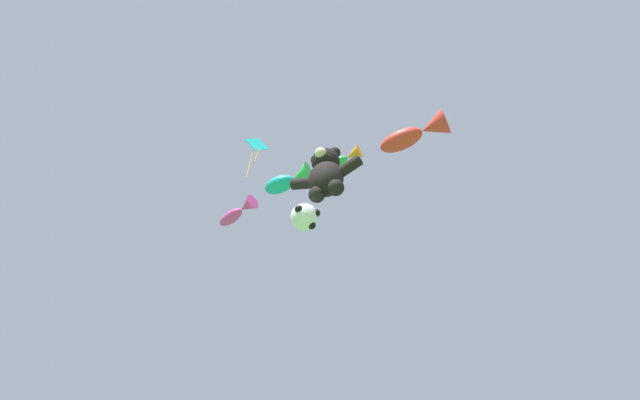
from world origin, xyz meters
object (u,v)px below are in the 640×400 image
fish_kite_crimson (417,133)px  fish_kite_teal (290,180)px  teddy_bear_kite (326,173)px  soccer_ball_kite (305,217)px  fish_kite_emerald (345,159)px  diamond_kite (256,147)px  fish_kite_magenta (239,212)px

fish_kite_crimson → fish_kite_teal: bearing=176.9°
fish_kite_teal → fish_kite_crimson: bearing=-3.1°
teddy_bear_kite → fish_kite_crimson: 3.87m
fish_kite_crimson → fish_kite_teal: 5.03m
fish_kite_crimson → soccer_ball_kite: bearing=-164.6°
fish_kite_emerald → diamond_kite: size_ratio=0.53×
diamond_kite → teddy_bear_kite: bearing=-3.9°
teddy_bear_kite → fish_kite_crimson: size_ratio=0.99×
fish_kite_crimson → fish_kite_teal: fish_kite_teal is taller
soccer_ball_kite → fish_kite_crimson: size_ratio=0.36×
fish_kite_crimson → diamond_kite: 6.41m
diamond_kite → fish_kite_emerald: bearing=18.7°
fish_kite_teal → soccer_ball_kite: bearing=-43.5°
soccer_ball_kite → diamond_kite: bearing=177.1°
fish_kite_teal → teddy_bear_kite: bearing=-33.9°
fish_kite_magenta → fish_kite_teal: bearing=-11.0°
fish_kite_crimson → fish_kite_magenta: size_ratio=1.24×
fish_kite_crimson → diamond_kite: size_ratio=0.83×
fish_kite_teal → fish_kite_magenta: bearing=169.0°
soccer_ball_kite → fish_kite_teal: (-1.35, 1.28, 4.41)m
fish_kite_emerald → fish_kite_magenta: 4.85m
soccer_ball_kite → fish_kite_emerald: (0.92, 1.24, 4.43)m
teddy_bear_kite → fish_kite_crimson: bearing=20.4°
teddy_bear_kite → fish_kite_magenta: bearing=157.9°
soccer_ball_kite → fish_kite_teal: fish_kite_teal is taller
teddy_bear_kite → diamond_kite: bearing=176.1°
fish_kite_crimson → fish_kite_emerald: 2.79m
fish_kite_magenta → diamond_kite: (1.51, -1.66, 1.47)m
fish_kite_teal → diamond_kite: (-1.04, -1.16, 1.44)m
fish_kite_crimson → fish_kite_magenta: fish_kite_magenta is taller
teddy_bear_kite → fish_kite_teal: bearing=146.1°
fish_kite_emerald → teddy_bear_kite: bearing=-99.6°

